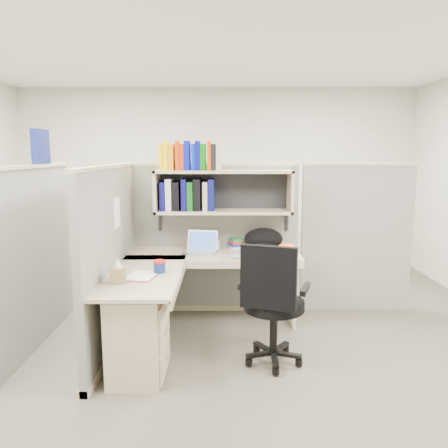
{
  "coord_description": "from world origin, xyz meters",
  "views": [
    {
      "loc": [
        0.1,
        -3.76,
        1.73
      ],
      "look_at": [
        0.1,
        0.25,
        1.08
      ],
      "focal_mm": 35.0,
      "sensor_mm": 36.0,
      "label": 1
    }
  ],
  "objects_px": {
    "laptop": "(200,242)",
    "task_chair": "(273,323)",
    "snack_canister": "(159,266)",
    "desk": "(163,310)",
    "backpack": "(264,240)"
  },
  "relations": [
    {
      "from": "laptop",
      "to": "task_chair",
      "type": "xyz_separation_m",
      "value": [
        0.63,
        -0.94,
        -0.47
      ]
    },
    {
      "from": "laptop",
      "to": "snack_canister",
      "type": "bearing_deg",
      "value": -102.11
    },
    {
      "from": "desk",
      "to": "laptop",
      "type": "height_order",
      "value": "laptop"
    },
    {
      "from": "backpack",
      "to": "snack_canister",
      "type": "distance_m",
      "value": 1.26
    },
    {
      "from": "laptop",
      "to": "desk",
      "type": "bearing_deg",
      "value": -96.95
    },
    {
      "from": "desk",
      "to": "laptop",
      "type": "relative_size",
      "value": 5.51
    },
    {
      "from": "desk",
      "to": "task_chair",
      "type": "relative_size",
      "value": 1.67
    },
    {
      "from": "desk",
      "to": "task_chair",
      "type": "distance_m",
      "value": 0.91
    },
    {
      "from": "laptop",
      "to": "task_chair",
      "type": "height_order",
      "value": "task_chair"
    },
    {
      "from": "task_chair",
      "to": "desk",
      "type": "bearing_deg",
      "value": 172.96
    },
    {
      "from": "backpack",
      "to": "task_chair",
      "type": "height_order",
      "value": "task_chair"
    },
    {
      "from": "laptop",
      "to": "snack_canister",
      "type": "distance_m",
      "value": 0.78
    },
    {
      "from": "snack_canister",
      "to": "task_chair",
      "type": "relative_size",
      "value": 0.1
    },
    {
      "from": "snack_canister",
      "to": "task_chair",
      "type": "bearing_deg",
      "value": -13.43
    },
    {
      "from": "desk",
      "to": "backpack",
      "type": "distance_m",
      "value": 1.37
    }
  ]
}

